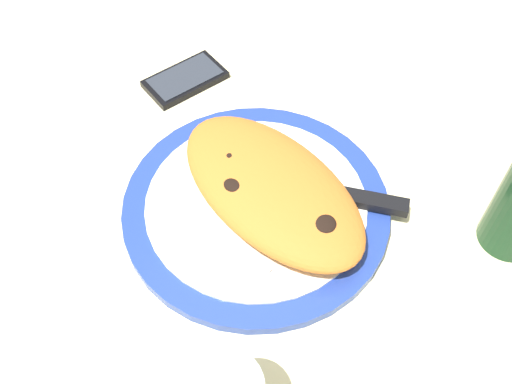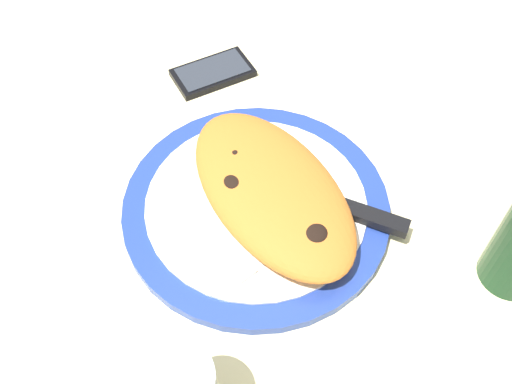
% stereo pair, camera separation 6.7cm
% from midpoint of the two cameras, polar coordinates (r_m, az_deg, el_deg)
% --- Properties ---
extents(ground_plane, '(1.50, 1.50, 0.03)m').
position_cam_midpoint_polar(ground_plane, '(0.72, 2.69, -2.68)').
color(ground_plane, beige).
extents(plate, '(0.32, 0.32, 0.02)m').
position_cam_midpoint_polar(plate, '(0.70, 2.76, -1.61)').
color(plate, '#233D99').
rests_on(plate, ground_plane).
extents(calzone, '(0.29, 0.20, 0.04)m').
position_cam_midpoint_polar(calzone, '(0.67, 4.41, -0.01)').
color(calzone, orange).
rests_on(calzone, plate).
extents(fork, '(0.18, 0.03, 0.00)m').
position_cam_midpoint_polar(fork, '(0.66, -1.69, -4.29)').
color(fork, silver).
rests_on(fork, plate).
extents(knife, '(0.23, 0.11, 0.01)m').
position_cam_midpoint_polar(knife, '(0.69, 10.83, -1.59)').
color(knife, silver).
rests_on(knife, plate).
extents(smartphone, '(0.09, 0.12, 0.01)m').
position_cam_midpoint_polar(smartphone, '(0.86, -1.94, 11.38)').
color(smartphone, black).
rests_on(smartphone, ground_plane).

